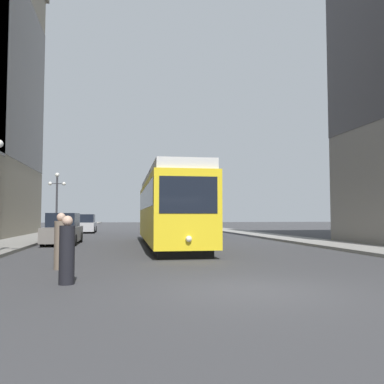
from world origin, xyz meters
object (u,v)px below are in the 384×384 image
Objects in this scene: streetcar at (169,208)px; pedestrian_crossing_near at (67,252)px; lamp_post_left_far at (57,193)px; pedestrian_crossing_far at (61,243)px; parked_car_left_near at (86,224)px; transit_bus at (190,213)px; parked_car_left_mid at (63,230)px.

pedestrian_crossing_near is (-3.89, -11.88, -1.33)m from streetcar.
lamp_post_left_far is at bearing 45.49° from pedestrian_crossing_near.
parked_car_left_near is at bearing -76.84° from pedestrian_crossing_far.
transit_bus reaches higher than pedestrian_crossing_near.
parked_car_left_near is 2.47× the size of pedestrian_crossing_far.
parked_car_left_near is (-9.40, 5.90, -1.10)m from transit_bus.
parked_car_left_near is (-5.90, 19.07, -1.26)m from streetcar.
parked_car_left_near is 6.98m from lamp_post_left_far.
streetcar is 2.92× the size of parked_car_left_mid.
transit_bus is 26.14m from pedestrian_crossing_near.
parked_car_left_near is 28.11m from pedestrian_crossing_far.
pedestrian_crossing_far is at bearing -107.77° from transit_bus.
parked_car_left_mid is at bearing 156.74° from streetcar.
transit_bus is 23.57m from pedestrian_crossing_far.
transit_bus is 2.40× the size of lamp_post_left_far.
streetcar is 12.57m from pedestrian_crossing_near.
parked_car_left_near and parked_car_left_mid have the same top height.
lamp_post_left_far reaches higher than pedestrian_crossing_far.
transit_bus is 7.01× the size of pedestrian_crossing_far.
parked_car_left_near is 0.85× the size of lamp_post_left_far.
pedestrian_crossing_near is at bearing -81.53° from parked_car_left_mid.
transit_bus is at bearing 48.83° from parked_car_left_mid.
parked_car_left_near is 31.01m from pedestrian_crossing_near.
transit_bus is (3.51, 13.17, -0.15)m from streetcar.
transit_bus is 11.42m from lamp_post_left_far.
lamp_post_left_far is at bearing -71.09° from pedestrian_crossing_far.
parked_car_left_mid is 10.80m from lamp_post_left_far.
transit_bus is 2.45× the size of parked_car_left_mid.
pedestrian_crossing_near is at bearing -104.52° from transit_bus.
streetcar reaches higher than transit_bus.
pedestrian_crossing_near is 0.32× the size of lamp_post_left_far.
parked_car_left_mid is at bearing -72.64° from pedestrian_crossing_far.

